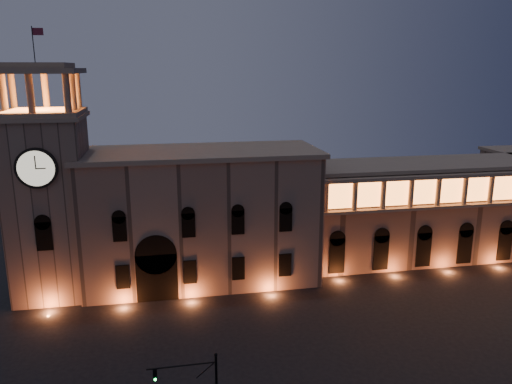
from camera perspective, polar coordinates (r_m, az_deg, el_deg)
ground at (r=50.40m, az=-1.45°, el=-19.50°), size 160.00×160.00×0.00m
government_building at (r=66.39m, az=-6.34°, el=-2.76°), size 30.80×12.80×17.60m
clock_tower at (r=65.81m, az=-22.57°, el=-0.55°), size 9.80×9.80×32.40m
colonnade_wing at (r=78.69m, az=19.14°, el=-1.88°), size 40.60×11.50×14.50m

